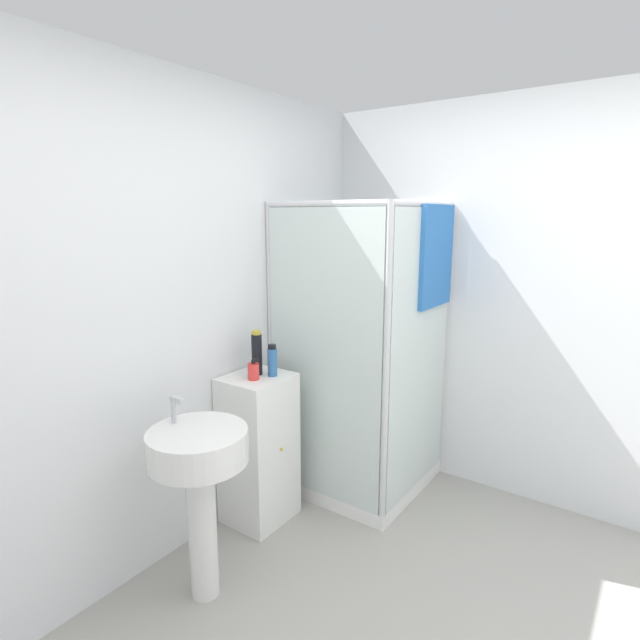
{
  "coord_description": "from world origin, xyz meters",
  "views": [
    {
      "loc": [
        -1.49,
        -0.37,
        1.8
      ],
      "look_at": [
        0.67,
        1.16,
        1.24
      ],
      "focal_mm": 28.0,
      "sensor_mm": 36.0,
      "label": 1
    }
  ],
  "objects_px": {
    "shampoo_bottle_tall_black": "(257,353)",
    "shampoo_bottle_blue": "(272,361)",
    "sink": "(199,470)",
    "soap_dispenser": "(253,371)"
  },
  "relations": [
    {
      "from": "sink",
      "to": "soap_dispenser",
      "type": "relative_size",
      "value": 7.79
    },
    {
      "from": "soap_dispenser",
      "to": "shampoo_bottle_tall_black",
      "type": "height_order",
      "value": "shampoo_bottle_tall_black"
    },
    {
      "from": "soap_dispenser",
      "to": "shampoo_bottle_blue",
      "type": "relative_size",
      "value": 0.68
    },
    {
      "from": "shampoo_bottle_tall_black",
      "to": "soap_dispenser",
      "type": "bearing_deg",
      "value": -150.1
    },
    {
      "from": "sink",
      "to": "shampoo_bottle_blue",
      "type": "height_order",
      "value": "shampoo_bottle_blue"
    },
    {
      "from": "sink",
      "to": "shampoo_bottle_tall_black",
      "type": "distance_m",
      "value": 0.79
    },
    {
      "from": "sink",
      "to": "shampoo_bottle_tall_black",
      "type": "bearing_deg",
      "value": 19.3
    },
    {
      "from": "soap_dispenser",
      "to": "shampoo_bottle_tall_black",
      "type": "xyz_separation_m",
      "value": [
        0.08,
        0.05,
        0.08
      ]
    },
    {
      "from": "sink",
      "to": "shampoo_bottle_blue",
      "type": "xyz_separation_m",
      "value": [
        0.68,
        0.14,
        0.33
      ]
    },
    {
      "from": "shampoo_bottle_tall_black",
      "to": "shampoo_bottle_blue",
      "type": "distance_m",
      "value": 0.1
    }
  ]
}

